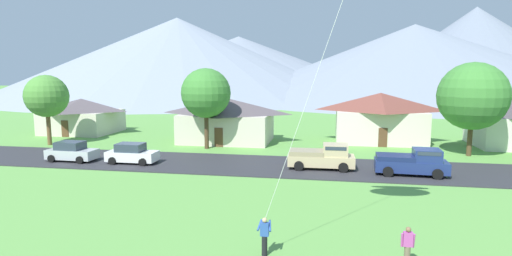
{
  "coord_description": "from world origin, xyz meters",
  "views": [
    {
      "loc": [
        6.33,
        -2.72,
        7.74
      ],
      "look_at": [
        1.91,
        22.2,
        4.25
      ],
      "focal_mm": 28.6,
      "sensor_mm": 36.0,
      "label": 1
    }
  ],
  "objects_px": {
    "house_leftmost": "(380,117)",
    "house_left_center": "(82,115)",
    "pickup_truck_sand_west_side": "(323,156)",
    "house_right_center": "(226,119)",
    "tree_near_left": "(473,96)",
    "pickup_truck_navy_east_side": "(413,162)",
    "watcher_person": "(408,246)",
    "tree_left_of_center": "(47,96)",
    "parked_car_silver_west_end": "(72,152)",
    "tree_right_of_center": "(206,93)",
    "parked_car_white_mid_west": "(132,154)"
  },
  "relations": [
    {
      "from": "tree_right_of_center",
      "to": "parked_car_white_mid_west",
      "type": "relative_size",
      "value": 1.93
    },
    {
      "from": "parked_car_white_mid_west",
      "to": "tree_left_of_center",
      "type": "bearing_deg",
      "value": 151.91
    },
    {
      "from": "house_right_center",
      "to": "pickup_truck_navy_east_side",
      "type": "relative_size",
      "value": 1.99
    },
    {
      "from": "house_right_center",
      "to": "pickup_truck_navy_east_side",
      "type": "distance_m",
      "value": 21.38
    },
    {
      "from": "tree_near_left",
      "to": "watcher_person",
      "type": "distance_m",
      "value": 26.16
    },
    {
      "from": "tree_right_of_center",
      "to": "pickup_truck_navy_east_side",
      "type": "bearing_deg",
      "value": -23.06
    },
    {
      "from": "parked_car_white_mid_west",
      "to": "pickup_truck_navy_east_side",
      "type": "bearing_deg",
      "value": -0.16
    },
    {
      "from": "tree_left_of_center",
      "to": "tree_right_of_center",
      "type": "relative_size",
      "value": 0.92
    },
    {
      "from": "house_left_center",
      "to": "pickup_truck_navy_east_side",
      "type": "xyz_separation_m",
      "value": [
        37.22,
        -15.55,
        -1.2
      ]
    },
    {
      "from": "pickup_truck_sand_west_side",
      "to": "tree_right_of_center",
      "type": "bearing_deg",
      "value": 149.14
    },
    {
      "from": "watcher_person",
      "to": "tree_left_of_center",
      "type": "bearing_deg",
      "value": 145.63
    },
    {
      "from": "pickup_truck_navy_east_side",
      "to": "tree_left_of_center",
      "type": "bearing_deg",
      "value": 168.9
    },
    {
      "from": "house_right_center",
      "to": "tree_near_left",
      "type": "height_order",
      "value": "tree_near_left"
    },
    {
      "from": "watcher_person",
      "to": "pickup_truck_sand_west_side",
      "type": "bearing_deg",
      "value": 102.47
    },
    {
      "from": "watcher_person",
      "to": "parked_car_white_mid_west",
      "type": "bearing_deg",
      "value": 141.91
    },
    {
      "from": "house_left_center",
      "to": "pickup_truck_sand_west_side",
      "type": "xyz_separation_m",
      "value": [
        30.57,
        -14.74,
        -1.2
      ]
    },
    {
      "from": "parked_car_silver_west_end",
      "to": "tree_left_of_center",
      "type": "bearing_deg",
      "value": 136.48
    },
    {
      "from": "house_leftmost",
      "to": "pickup_truck_sand_west_side",
      "type": "bearing_deg",
      "value": -113.02
    },
    {
      "from": "parked_car_silver_west_end",
      "to": "house_leftmost",
      "type": "bearing_deg",
      "value": 28.51
    },
    {
      "from": "tree_left_of_center",
      "to": "watcher_person",
      "type": "bearing_deg",
      "value": -34.37
    },
    {
      "from": "pickup_truck_sand_west_side",
      "to": "watcher_person",
      "type": "xyz_separation_m",
      "value": [
        3.55,
        -16.04,
        -0.18
      ]
    },
    {
      "from": "tree_near_left",
      "to": "watcher_person",
      "type": "xyz_separation_m",
      "value": [
        -9.73,
        -23.83,
        -4.66
      ]
    },
    {
      "from": "pickup_truck_sand_west_side",
      "to": "pickup_truck_navy_east_side",
      "type": "relative_size",
      "value": 0.99
    },
    {
      "from": "house_leftmost",
      "to": "pickup_truck_sand_west_side",
      "type": "distance_m",
      "value": 15.35
    },
    {
      "from": "house_right_center",
      "to": "parked_car_silver_west_end",
      "type": "bearing_deg",
      "value": -130.98
    },
    {
      "from": "house_leftmost",
      "to": "parked_car_white_mid_west",
      "type": "bearing_deg",
      "value": -145.98
    },
    {
      "from": "house_left_center",
      "to": "tree_right_of_center",
      "type": "distance_m",
      "value": 20.62
    },
    {
      "from": "parked_car_silver_west_end",
      "to": "pickup_truck_navy_east_side",
      "type": "height_order",
      "value": "pickup_truck_navy_east_side"
    },
    {
      "from": "tree_right_of_center",
      "to": "house_left_center",
      "type": "bearing_deg",
      "value": 157.7
    },
    {
      "from": "pickup_truck_navy_east_side",
      "to": "tree_near_left",
      "type": "bearing_deg",
      "value": 52.44
    },
    {
      "from": "house_right_center",
      "to": "watcher_person",
      "type": "distance_m",
      "value": 31.05
    },
    {
      "from": "tree_near_left",
      "to": "watcher_person",
      "type": "height_order",
      "value": "tree_near_left"
    },
    {
      "from": "tree_near_left",
      "to": "tree_left_of_center",
      "type": "xyz_separation_m",
      "value": [
        -42.18,
        -1.63,
        -0.35
      ]
    },
    {
      "from": "parked_car_white_mid_west",
      "to": "watcher_person",
      "type": "xyz_separation_m",
      "value": [
        19.49,
        -15.28,
        0.01
      ]
    },
    {
      "from": "tree_left_of_center",
      "to": "parked_car_silver_west_end",
      "type": "distance_m",
      "value": 11.09
    },
    {
      "from": "watcher_person",
      "to": "house_right_center",
      "type": "bearing_deg",
      "value": 117.53
    },
    {
      "from": "parked_car_silver_west_end",
      "to": "pickup_truck_navy_east_side",
      "type": "bearing_deg",
      "value": 0.12
    },
    {
      "from": "tree_left_of_center",
      "to": "watcher_person",
      "type": "relative_size",
      "value": 4.44
    },
    {
      "from": "house_right_center",
      "to": "house_left_center",
      "type": "bearing_deg",
      "value": 170.58
    },
    {
      "from": "tree_right_of_center",
      "to": "parked_car_white_mid_west",
      "type": "height_order",
      "value": "tree_right_of_center"
    },
    {
      "from": "tree_left_of_center",
      "to": "pickup_truck_sand_west_side",
      "type": "relative_size",
      "value": 1.42
    },
    {
      "from": "parked_car_silver_west_end",
      "to": "pickup_truck_sand_west_side",
      "type": "xyz_separation_m",
      "value": [
        21.49,
        0.88,
        0.19
      ]
    },
    {
      "from": "house_leftmost",
      "to": "house_left_center",
      "type": "relative_size",
      "value": 1.14
    },
    {
      "from": "house_leftmost",
      "to": "pickup_truck_navy_east_side",
      "type": "height_order",
      "value": "house_leftmost"
    },
    {
      "from": "house_leftmost",
      "to": "parked_car_white_mid_west",
      "type": "relative_size",
      "value": 2.41
    },
    {
      "from": "house_right_center",
      "to": "tree_near_left",
      "type": "distance_m",
      "value": 24.52
    },
    {
      "from": "house_leftmost",
      "to": "tree_near_left",
      "type": "xyz_separation_m",
      "value": [
        7.31,
        -6.24,
        2.71
      ]
    },
    {
      "from": "tree_near_left",
      "to": "tree_left_of_center",
      "type": "distance_m",
      "value": 42.21
    },
    {
      "from": "house_right_center",
      "to": "watcher_person",
      "type": "xyz_separation_m",
      "value": [
        14.33,
        -27.49,
        -1.65
      ]
    },
    {
      "from": "house_right_center",
      "to": "parked_car_white_mid_west",
      "type": "distance_m",
      "value": 13.36
    }
  ]
}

